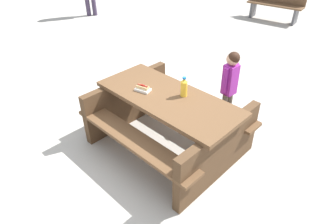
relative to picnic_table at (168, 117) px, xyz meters
The scene contains 6 objects.
ground_plane 0.44m from the picnic_table, ahead, with size 30.00×30.00×0.00m, color #B7B2A8.
picnic_table is the anchor object (origin of this frame).
soda_bottle 0.46m from the picnic_table, 149.72° to the right, with size 0.08×0.08×0.24m.
hotdog_tray 0.47m from the picnic_table, ahead, with size 0.18×0.12×0.08m.
child_in_coat 1.00m from the picnic_table, 122.21° to the right, with size 0.21×0.26×1.10m.
park_bench_mid 6.19m from the picnic_table, 92.19° to the right, with size 1.54×0.63×0.85m.
Camera 1 is at (-1.32, 2.62, 2.54)m, focal length 31.27 mm.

